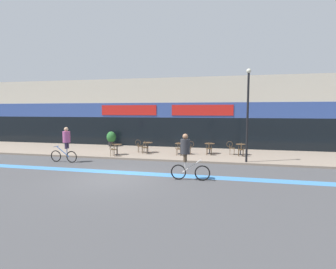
{
  "coord_description": "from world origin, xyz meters",
  "views": [
    {
      "loc": [
        5.03,
        -10.8,
        3.13
      ],
      "look_at": [
        1.19,
        6.18,
        1.5
      ],
      "focal_mm": 28.0,
      "sensor_mm": 36.0,
      "label": 1
    }
  ],
  "objects_px": {
    "cafe_chair_4_near": "(241,149)",
    "cyclist_0": "(66,142)",
    "lamp_post": "(248,109)",
    "bistro_table_1": "(148,145)",
    "cafe_chair_0_near": "(113,148)",
    "cafe_chair_1_side": "(139,145)",
    "cafe_chair_3_near": "(209,147)",
    "bistro_table_2": "(180,146)",
    "bistro_table_0": "(117,147)",
    "cafe_chair_2_side": "(190,147)",
    "cafe_chair_2_near": "(179,148)",
    "planter_pot": "(111,138)",
    "cafe_chair_1_near": "(145,147)",
    "bistro_table_4": "(241,147)",
    "bistro_table_3": "(210,146)",
    "cyclist_1": "(187,154)",
    "cafe_chair_4_side": "(231,147)"
  },
  "relations": [
    {
      "from": "cafe_chair_2_near",
      "to": "cafe_chair_4_near",
      "type": "relative_size",
      "value": 1.0
    },
    {
      "from": "cyclist_1",
      "to": "bistro_table_2",
      "type": "bearing_deg",
      "value": 99.92
    },
    {
      "from": "cafe_chair_1_near",
      "to": "cafe_chair_4_side",
      "type": "height_order",
      "value": "same"
    },
    {
      "from": "bistro_table_1",
      "to": "bistro_table_0",
      "type": "bearing_deg",
      "value": -143.73
    },
    {
      "from": "cafe_chair_2_side",
      "to": "cafe_chair_3_near",
      "type": "xyz_separation_m",
      "value": [
        1.32,
        -0.05,
        0.0
      ]
    },
    {
      "from": "cafe_chair_3_near",
      "to": "lamp_post",
      "type": "xyz_separation_m",
      "value": [
        2.28,
        -1.84,
        2.55
      ]
    },
    {
      "from": "cafe_chair_0_near",
      "to": "cafe_chair_4_side",
      "type": "xyz_separation_m",
      "value": [
        7.52,
        2.38,
        0.0
      ]
    },
    {
      "from": "cafe_chair_0_near",
      "to": "cafe_chair_1_side",
      "type": "bearing_deg",
      "value": -23.03
    },
    {
      "from": "cafe_chair_4_near",
      "to": "cafe_chair_3_near",
      "type": "bearing_deg",
      "value": 85.38
    },
    {
      "from": "cyclist_0",
      "to": "bistro_table_2",
      "type": "bearing_deg",
      "value": -147.74
    },
    {
      "from": "cafe_chair_2_side",
      "to": "cafe_chair_4_side",
      "type": "xyz_separation_m",
      "value": [
        2.75,
        0.53,
        0.0
      ]
    },
    {
      "from": "cafe_chair_0_near",
      "to": "lamp_post",
      "type": "distance_m",
      "value": 8.74
    },
    {
      "from": "cyclist_0",
      "to": "cafe_chair_2_side",
      "type": "bearing_deg",
      "value": -150.02
    },
    {
      "from": "cafe_chair_2_side",
      "to": "bistro_table_0",
      "type": "bearing_deg",
      "value": 7.9
    },
    {
      "from": "bistro_table_1",
      "to": "cafe_chair_0_near",
      "type": "bearing_deg",
      "value": -132.75
    },
    {
      "from": "cyclist_0",
      "to": "lamp_post",
      "type": "bearing_deg",
      "value": -168.52
    },
    {
      "from": "cafe_chair_0_near",
      "to": "cyclist_1",
      "type": "height_order",
      "value": "cyclist_1"
    },
    {
      "from": "bistro_table_4",
      "to": "cafe_chair_4_side",
      "type": "distance_m",
      "value": 0.63
    },
    {
      "from": "bistro_table_3",
      "to": "cyclist_1",
      "type": "bearing_deg",
      "value": -95.0
    },
    {
      "from": "cafe_chair_4_near",
      "to": "bistro_table_3",
      "type": "bearing_deg",
      "value": 68.6
    },
    {
      "from": "bistro_table_1",
      "to": "bistro_table_2",
      "type": "relative_size",
      "value": 0.96
    },
    {
      "from": "bistro_table_2",
      "to": "cafe_chair_3_near",
      "type": "relative_size",
      "value": 0.84
    },
    {
      "from": "bistro_table_4",
      "to": "cafe_chair_3_near",
      "type": "xyz_separation_m",
      "value": [
        -2.06,
        -0.59,
        0.0
      ]
    },
    {
      "from": "cafe_chair_1_near",
      "to": "cyclist_1",
      "type": "xyz_separation_m",
      "value": [
        3.73,
        -5.58,
        0.55
      ]
    },
    {
      "from": "cafe_chair_0_near",
      "to": "cyclist_0",
      "type": "bearing_deg",
      "value": 139.98
    },
    {
      "from": "cafe_chair_3_near",
      "to": "planter_pot",
      "type": "xyz_separation_m",
      "value": [
        -8.26,
        2.64,
        0.16
      ]
    },
    {
      "from": "bistro_table_0",
      "to": "bistro_table_4",
      "type": "bearing_deg",
      "value": 12.16
    },
    {
      "from": "bistro_table_0",
      "to": "bistro_table_4",
      "type": "distance_m",
      "value": 8.32
    },
    {
      "from": "cafe_chair_2_side",
      "to": "lamp_post",
      "type": "distance_m",
      "value": 4.8
    },
    {
      "from": "cafe_chair_0_near",
      "to": "cyclist_1",
      "type": "xyz_separation_m",
      "value": [
        5.5,
        -4.28,
        0.55
      ]
    },
    {
      "from": "cafe_chair_2_near",
      "to": "planter_pot",
      "type": "distance_m",
      "value": 7.09
    },
    {
      "from": "cafe_chair_0_near",
      "to": "cafe_chair_2_side",
      "type": "bearing_deg",
      "value": -60.82
    },
    {
      "from": "cafe_chair_2_side",
      "to": "cyclist_0",
      "type": "distance_m",
      "value": 7.9
    },
    {
      "from": "bistro_table_0",
      "to": "planter_pot",
      "type": "distance_m",
      "value": 4.4
    },
    {
      "from": "cafe_chair_1_near",
      "to": "bistro_table_3",
      "type": "bearing_deg",
      "value": -74.22
    },
    {
      "from": "lamp_post",
      "to": "cafe_chair_3_near",
      "type": "bearing_deg",
      "value": 141.03
    },
    {
      "from": "cafe_chair_1_near",
      "to": "cafe_chair_2_near",
      "type": "relative_size",
      "value": 1.0
    },
    {
      "from": "bistro_table_0",
      "to": "cafe_chair_1_near",
      "type": "height_order",
      "value": "cafe_chair_1_near"
    },
    {
      "from": "cafe_chair_4_near",
      "to": "cyclist_0",
      "type": "bearing_deg",
      "value": 106.12
    },
    {
      "from": "bistro_table_0",
      "to": "cafe_chair_4_near",
      "type": "distance_m",
      "value": 8.22
    },
    {
      "from": "cafe_chair_2_near",
      "to": "cafe_chair_2_side",
      "type": "xyz_separation_m",
      "value": [
        0.63,
        0.63,
        0.0
      ]
    },
    {
      "from": "cafe_chair_1_side",
      "to": "cyclist_1",
      "type": "bearing_deg",
      "value": -63.43
    },
    {
      "from": "cafe_chair_1_side",
      "to": "cafe_chair_3_near",
      "type": "distance_m",
      "value": 4.94
    },
    {
      "from": "cafe_chair_4_side",
      "to": "bistro_table_2",
      "type": "bearing_deg",
      "value": -169.84
    },
    {
      "from": "cafe_chair_2_side",
      "to": "cafe_chair_4_side",
      "type": "bearing_deg",
      "value": -175.48
    },
    {
      "from": "lamp_post",
      "to": "bistro_table_1",
      "type": "bearing_deg",
      "value": 163.34
    },
    {
      "from": "bistro_table_3",
      "to": "cafe_chair_1_near",
      "type": "xyz_separation_m",
      "value": [
        -4.32,
        -1.12,
        0.0
      ]
    },
    {
      "from": "cafe_chair_1_near",
      "to": "cafe_chair_4_side",
      "type": "relative_size",
      "value": 1.0
    },
    {
      "from": "bistro_table_0",
      "to": "cafe_chair_2_side",
      "type": "xyz_separation_m",
      "value": [
        4.76,
        1.22,
        0.02
      ]
    },
    {
      "from": "cafe_chair_4_near",
      "to": "lamp_post",
      "type": "distance_m",
      "value": 3.13
    }
  ]
}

